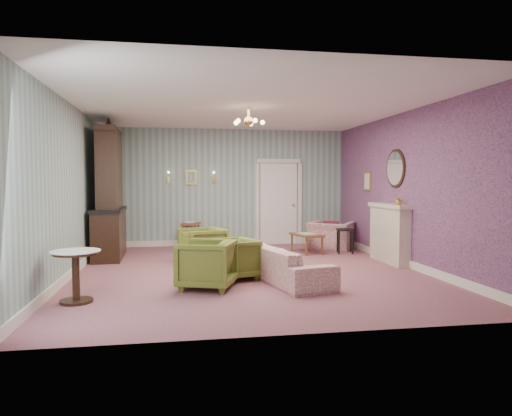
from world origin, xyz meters
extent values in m
plane|color=#985865|center=(0.00, 0.00, 0.00)|extent=(7.00, 7.00, 0.00)
plane|color=white|center=(0.00, 0.00, 2.90)|extent=(7.00, 7.00, 0.00)
plane|color=gray|center=(0.00, 3.50, 1.45)|extent=(6.00, 0.00, 6.00)
plane|color=gray|center=(0.00, -3.50, 1.45)|extent=(6.00, 0.00, 6.00)
plane|color=gray|center=(-3.00, 0.00, 1.45)|extent=(0.00, 7.00, 7.00)
plane|color=gray|center=(3.00, 0.00, 1.45)|extent=(0.00, 7.00, 7.00)
plane|color=#C2618F|center=(2.98, 0.00, 1.45)|extent=(0.00, 7.00, 7.00)
imported|color=olive|center=(-0.83, -1.24, 0.40)|extent=(0.94, 0.97, 0.80)
imported|color=olive|center=(-0.36, -0.66, 0.37)|extent=(0.86, 0.88, 0.73)
imported|color=olive|center=(-0.78, 0.76, 0.39)|extent=(0.91, 0.94, 0.78)
imported|color=#AC455E|center=(0.47, -1.00, 0.37)|extent=(0.98, 1.98, 0.74)
imported|color=#AC455E|center=(2.35, 2.42, 0.43)|extent=(1.17, 1.08, 0.86)
imported|color=gold|center=(2.84, 0.00, 1.23)|extent=(0.15, 0.15, 0.15)
cube|color=maroon|center=(2.30, 2.27, 0.48)|extent=(0.41, 0.28, 0.39)
camera|label=1|loc=(-1.24, -8.09, 1.58)|focal=32.56mm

